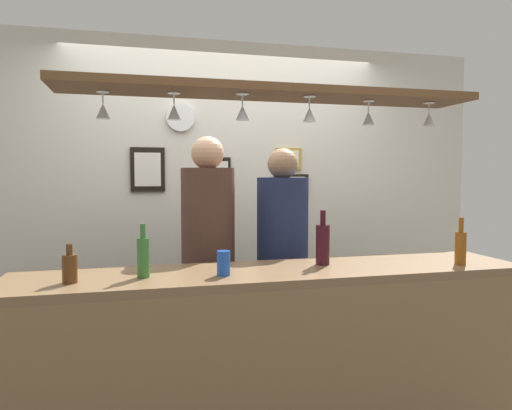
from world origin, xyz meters
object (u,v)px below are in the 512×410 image
object	(u,v)px
person_middle_brown_shirt	(208,247)
picture_frame_lower_pair	(291,185)
drink_can	(224,263)
picture_frame_caricature	(148,169)
person_right_navy_shirt	(282,251)
bottle_beer_brown_stubby	(70,268)
bottle_wine_dark_red	(323,243)
picture_frame_crest	(219,174)
bottle_beer_amber_tall	(461,246)
wall_clock	(180,117)
picture_frame_upper_small	(289,159)
bottle_beer_green_import	(143,256)

from	to	relation	value
person_middle_brown_shirt	picture_frame_lower_pair	distance (m)	1.18
drink_can	picture_frame_caricature	world-z (taller)	picture_frame_caricature
person_middle_brown_shirt	picture_frame_lower_pair	size ratio (longest dim) A/B	5.92
person_right_navy_shirt	bottle_beer_brown_stubby	bearing A→B (deg)	-150.48
bottle_wine_dark_red	picture_frame_crest	world-z (taller)	picture_frame_crest
person_right_navy_shirt	bottle_wine_dark_red	size ratio (longest dim) A/B	5.69
bottle_beer_amber_tall	wall_clock	world-z (taller)	wall_clock
person_right_navy_shirt	person_middle_brown_shirt	bearing A→B (deg)	180.00
bottle_beer_amber_tall	picture_frame_upper_small	xyz separation A→B (m)	(-0.50, 1.53, 0.53)
picture_frame_lower_pair	person_right_navy_shirt	bearing A→B (deg)	-112.41
bottle_beer_amber_tall	drink_can	distance (m)	1.32
person_right_navy_shirt	drink_can	size ratio (longest dim) A/B	13.99
bottle_beer_green_import	picture_frame_caricature	bearing A→B (deg)	87.58
bottle_beer_amber_tall	bottle_beer_green_import	xyz separation A→B (m)	(-1.70, 0.09, 0.00)
person_middle_brown_shirt	bottle_beer_brown_stubby	xyz separation A→B (m)	(-0.74, -0.70, 0.03)
person_middle_brown_shirt	drink_can	distance (m)	0.72
person_right_navy_shirt	bottle_beer_brown_stubby	size ratio (longest dim) A/B	9.48
bottle_wine_dark_red	bottle_beer_green_import	xyz separation A→B (m)	(-0.96, -0.09, -0.01)
bottle_beer_amber_tall	bottle_beer_brown_stubby	bearing A→B (deg)	178.51
picture_frame_lower_pair	picture_frame_caricature	bearing A→B (deg)	180.00
bottle_beer_brown_stubby	drink_can	distance (m)	0.71
bottle_wine_dark_red	bottle_beer_green_import	bearing A→B (deg)	-174.43
person_middle_brown_shirt	wall_clock	size ratio (longest dim) A/B	8.07
picture_frame_caricature	picture_frame_crest	size ratio (longest dim) A/B	1.31
picture_frame_lower_pair	person_middle_brown_shirt	bearing A→B (deg)	-136.56
bottle_beer_amber_tall	picture_frame_crest	bearing A→B (deg)	125.25
bottle_wine_dark_red	wall_clock	xyz separation A→B (m)	(-0.65, 1.34, 0.82)
picture_frame_caricature	wall_clock	size ratio (longest dim) A/B	1.55
bottle_wine_dark_red	drink_can	distance (m)	0.60
drink_can	picture_frame_caricature	distance (m)	1.59
picture_frame_caricature	bottle_beer_green_import	bearing A→B (deg)	-92.42
bottle_beer_green_import	person_right_navy_shirt	bearing A→B (deg)	36.17
bottle_beer_green_import	picture_frame_caricature	xyz separation A→B (m)	(0.06, 1.44, 0.43)
bottle_beer_amber_tall	person_middle_brown_shirt	bearing A→B (deg)	149.68
wall_clock	picture_frame_crest	bearing A→B (deg)	1.16
picture_frame_caricature	bottle_beer_amber_tall	bearing A→B (deg)	-42.94
bottle_beer_amber_tall	picture_frame_lower_pair	distance (m)	1.63
person_right_navy_shirt	picture_frame_upper_small	xyz separation A→B (m)	(0.29, 0.77, 0.64)
bottle_beer_amber_tall	bottle_wine_dark_red	distance (m)	0.76
person_middle_brown_shirt	person_right_navy_shirt	world-z (taller)	person_middle_brown_shirt
bottle_beer_green_import	picture_frame_crest	size ratio (longest dim) A/B	1.00
picture_frame_caricature	picture_frame_crest	bearing A→B (deg)	0.00
bottle_beer_brown_stubby	picture_frame_lower_pair	bearing A→B (deg)	43.44
picture_frame_upper_small	picture_frame_lower_pair	size ratio (longest dim) A/B	0.73
bottle_beer_amber_tall	bottle_wine_dark_red	xyz separation A→B (m)	(-0.74, 0.18, 0.02)
bottle_beer_brown_stubby	wall_clock	world-z (taller)	wall_clock
person_right_navy_shirt	bottle_beer_brown_stubby	xyz separation A→B (m)	(-1.24, -0.70, 0.08)
bottle_beer_amber_tall	bottle_wine_dark_red	size ratio (longest dim) A/B	0.87
drink_can	picture_frame_crest	world-z (taller)	picture_frame_crest
person_middle_brown_shirt	bottle_beer_amber_tall	bearing A→B (deg)	-30.32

